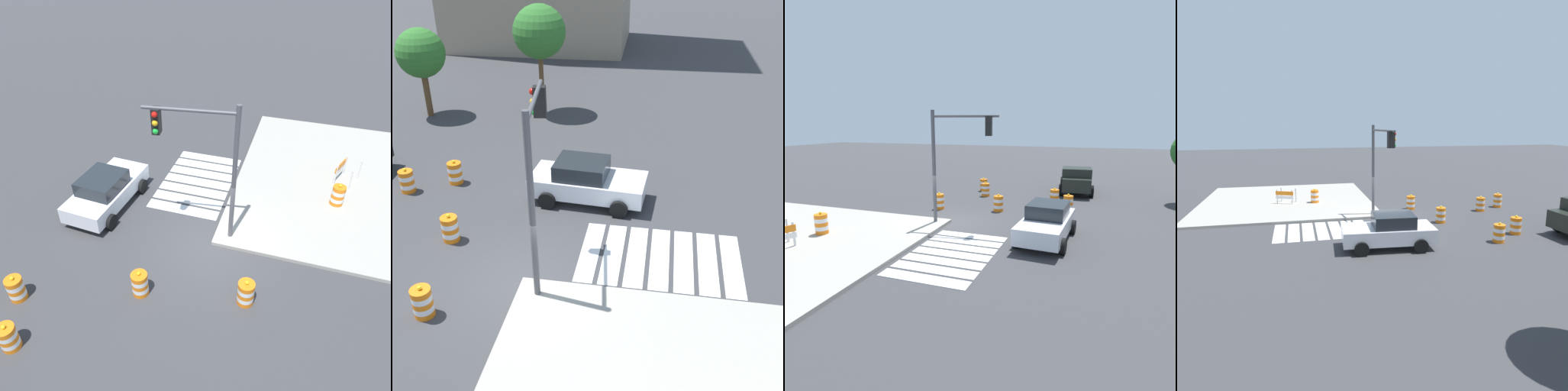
{
  "view_description": "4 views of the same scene",
  "coord_description": "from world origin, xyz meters",
  "views": [
    {
      "loc": [
        -10.5,
        -2.66,
        10.47
      ],
      "look_at": [
        2.04,
        1.3,
        0.68
      ],
      "focal_mm": 35.01,
      "sensor_mm": 36.0,
      "label": 1
    },
    {
      "loc": [
        3.76,
        -10.86,
        9.59
      ],
      "look_at": [
        1.56,
        2.44,
        1.72
      ],
      "focal_mm": 44.78,
      "sensor_mm": 36.0,
      "label": 2
    },
    {
      "loc": [
        15.18,
        6.92,
        5.01
      ],
      "look_at": [
        -0.16,
        1.54,
        1.49
      ],
      "focal_mm": 30.59,
      "sensor_mm": 36.0,
      "label": 3
    },
    {
      "loc": [
        5.22,
        20.22,
        5.83
      ],
      "look_at": [
        0.94,
        0.78,
        1.62
      ],
      "focal_mm": 32.13,
      "sensor_mm": 36.0,
      "label": 4
    }
  ],
  "objects": [
    {
      "name": "ground_plane",
      "position": [
        0.0,
        0.0,
        0.0
      ],
      "size": [
        120.0,
        120.0,
        0.0
      ],
      "primitive_type": "plane",
      "color": "#38383A"
    },
    {
      "name": "construction_barricade",
      "position": [
        6.05,
        -4.78,
        0.72
      ],
      "size": [
        1.43,
        1.18,
        1.0
      ],
      "color": "silver",
      "rests_on": "sidewalk_corner"
    },
    {
      "name": "traffic_barrel_lane_center",
      "position": [
        -8.37,
        -1.06,
        0.45
      ],
      "size": [
        0.56,
        0.56,
        1.02
      ],
      "color": "orange",
      "rests_on": "ground"
    },
    {
      "name": "traffic_barrel_crosswalk_end",
      "position": [
        -2.28,
        -1.8,
        0.45
      ],
      "size": [
        0.56,
        0.56,
        1.02
      ],
      "color": "orange",
      "rests_on": "ground"
    },
    {
      "name": "traffic_barrel_median_near",
      "position": [
        -6.66,
        -0.34,
        0.45
      ],
      "size": [
        0.56,
        0.56,
        1.02
      ],
      "color": "orange",
      "rests_on": "ground"
    },
    {
      "name": "traffic_barrel_near_corner",
      "position": [
        -2.97,
        1.67,
        0.45
      ],
      "size": [
        0.56,
        0.56,
        1.02
      ],
      "color": "orange",
      "rests_on": "ground"
    },
    {
      "name": "traffic_light_pole",
      "position": [
        0.43,
        0.53,
        3.91
      ],
      "size": [
        0.76,
        3.27,
        5.5
      ],
      "color": "#4C4C51",
      "rests_on": "sidewalk_corner"
    },
    {
      "name": "traffic_barrel_median_far",
      "position": [
        -4.4,
        5.51,
        0.45
      ],
      "size": [
        0.56,
        0.56,
        1.02
      ],
      "color": "orange",
      "rests_on": "ground"
    },
    {
      "name": "traffic_barrel_far_curb",
      "position": [
        -5.99,
        4.53,
        0.45
      ],
      "size": [
        0.56,
        0.56,
        1.02
      ],
      "color": "orange",
      "rests_on": "ground"
    },
    {
      "name": "sidewalk_corner",
      "position": [
        6.0,
        -6.0,
        0.07
      ],
      "size": [
        12.0,
        12.0,
        0.15
      ],
      "primitive_type": "cube",
      "color": "#9E998E",
      "rests_on": "ground"
    },
    {
      "name": "traffic_barrel_on_sidewalk",
      "position": [
        4.01,
        -4.58,
        0.6
      ],
      "size": [
        0.56,
        0.56,
        1.02
      ],
      "color": "orange",
      "rests_on": "sidewalk_corner"
    },
    {
      "name": "sports_car",
      "position": [
        1.09,
        5.05,
        0.81
      ],
      "size": [
        4.42,
        2.36,
        1.63
      ],
      "color": "silver",
      "rests_on": "ground"
    },
    {
      "name": "crosswalk_stripes",
      "position": [
        4.0,
        1.8,
        0.01
      ],
      "size": [
        5.1,
        3.2,
        0.02
      ],
      "color": "silver",
      "rests_on": "ground"
    }
  ]
}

